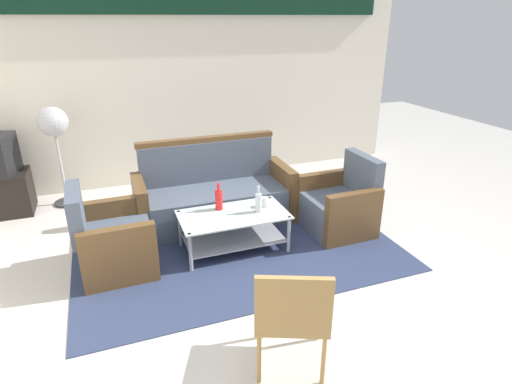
{
  "coord_description": "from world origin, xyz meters",
  "views": [
    {
      "loc": [
        -1.24,
        -3.0,
        2.27
      ],
      "look_at": [
        0.12,
        0.64,
        0.65
      ],
      "focal_mm": 29.59,
      "sensor_mm": 36.0,
      "label": 1
    }
  ],
  "objects_px": {
    "coffee_table": "(233,226)",
    "pedestal_fan": "(54,128)",
    "wicker_chair": "(292,311)",
    "armchair_right": "(339,206)",
    "couch": "(214,197)",
    "cup": "(264,202)",
    "armchair_left": "(113,242)",
    "bottle_clear": "(258,202)",
    "bottle_red": "(219,199)"
  },
  "relations": [
    {
      "from": "coffee_table",
      "to": "pedestal_fan",
      "type": "relative_size",
      "value": 0.87
    },
    {
      "from": "pedestal_fan",
      "to": "wicker_chair",
      "type": "height_order",
      "value": "pedestal_fan"
    },
    {
      "from": "armchair_right",
      "to": "couch",
      "type": "bearing_deg",
      "value": 59.8
    },
    {
      "from": "coffee_table",
      "to": "cup",
      "type": "bearing_deg",
      "value": 10.18
    },
    {
      "from": "armchair_left",
      "to": "bottle_clear",
      "type": "bearing_deg",
      "value": 85.24
    },
    {
      "from": "coffee_table",
      "to": "bottle_red",
      "type": "bearing_deg",
      "value": 122.21
    },
    {
      "from": "armchair_right",
      "to": "pedestal_fan",
      "type": "bearing_deg",
      "value": 56.38
    },
    {
      "from": "cup",
      "to": "pedestal_fan",
      "type": "height_order",
      "value": "pedestal_fan"
    },
    {
      "from": "couch",
      "to": "armchair_right",
      "type": "xyz_separation_m",
      "value": [
        1.27,
        -0.7,
        -0.03
      ]
    },
    {
      "from": "bottle_red",
      "to": "wicker_chair",
      "type": "relative_size",
      "value": 0.35
    },
    {
      "from": "cup",
      "to": "pedestal_fan",
      "type": "bearing_deg",
      "value": 138.45
    },
    {
      "from": "couch",
      "to": "pedestal_fan",
      "type": "bearing_deg",
      "value": -34.64
    },
    {
      "from": "wicker_chair",
      "to": "bottle_clear",
      "type": "bearing_deg",
      "value": 99.46
    },
    {
      "from": "armchair_left",
      "to": "bottle_clear",
      "type": "relative_size",
      "value": 2.99
    },
    {
      "from": "couch",
      "to": "armchair_right",
      "type": "relative_size",
      "value": 2.12
    },
    {
      "from": "armchair_right",
      "to": "pedestal_fan",
      "type": "relative_size",
      "value": 0.67
    },
    {
      "from": "bottle_clear",
      "to": "wicker_chair",
      "type": "relative_size",
      "value": 0.34
    },
    {
      "from": "coffee_table",
      "to": "couch",
      "type": "bearing_deg",
      "value": 90.77
    },
    {
      "from": "bottle_clear",
      "to": "bottle_red",
      "type": "distance_m",
      "value": 0.41
    },
    {
      "from": "couch",
      "to": "bottle_red",
      "type": "relative_size",
      "value": 6.19
    },
    {
      "from": "couch",
      "to": "armchair_left",
      "type": "distance_m",
      "value": 1.35
    },
    {
      "from": "couch",
      "to": "bottle_red",
      "type": "xyz_separation_m",
      "value": [
        -0.09,
        -0.56,
        0.21
      ]
    },
    {
      "from": "couch",
      "to": "coffee_table",
      "type": "bearing_deg",
      "value": 90.99
    },
    {
      "from": "bottle_red",
      "to": "cup",
      "type": "xyz_separation_m",
      "value": [
        0.47,
        -0.1,
        -0.06
      ]
    },
    {
      "from": "cup",
      "to": "wicker_chair",
      "type": "bearing_deg",
      "value": -105.89
    },
    {
      "from": "armchair_left",
      "to": "armchair_right",
      "type": "distance_m",
      "value": 2.45
    },
    {
      "from": "armchair_left",
      "to": "wicker_chair",
      "type": "distance_m",
      "value": 2.05
    },
    {
      "from": "coffee_table",
      "to": "bottle_red",
      "type": "relative_size",
      "value": 3.78
    },
    {
      "from": "armchair_right",
      "to": "bottle_clear",
      "type": "relative_size",
      "value": 2.99
    },
    {
      "from": "armchair_left",
      "to": "bottle_clear",
      "type": "xyz_separation_m",
      "value": [
        1.45,
        -0.09,
        0.23
      ]
    },
    {
      "from": "armchair_right",
      "to": "pedestal_fan",
      "type": "height_order",
      "value": "pedestal_fan"
    },
    {
      "from": "coffee_table",
      "to": "bottle_red",
      "type": "height_order",
      "value": "bottle_red"
    },
    {
      "from": "cup",
      "to": "armchair_right",
      "type": "bearing_deg",
      "value": -3.3
    },
    {
      "from": "couch",
      "to": "bottle_clear",
      "type": "height_order",
      "value": "couch"
    },
    {
      "from": "cup",
      "to": "pedestal_fan",
      "type": "distance_m",
      "value": 2.8
    },
    {
      "from": "armchair_left",
      "to": "armchair_right",
      "type": "bearing_deg",
      "value": 87.9
    },
    {
      "from": "coffee_table",
      "to": "bottle_clear",
      "type": "xyz_separation_m",
      "value": [
        0.26,
        -0.04,
        0.25
      ]
    },
    {
      "from": "armchair_right",
      "to": "bottle_red",
      "type": "height_order",
      "value": "armchair_right"
    },
    {
      "from": "bottle_clear",
      "to": "pedestal_fan",
      "type": "distance_m",
      "value": 2.78
    },
    {
      "from": "armchair_right",
      "to": "pedestal_fan",
      "type": "distance_m",
      "value": 3.57
    },
    {
      "from": "armchair_left",
      "to": "cup",
      "type": "height_order",
      "value": "armchair_left"
    },
    {
      "from": "coffee_table",
      "to": "pedestal_fan",
      "type": "xyz_separation_m",
      "value": [
        -1.69,
        1.89,
        0.74
      ]
    },
    {
      "from": "couch",
      "to": "wicker_chair",
      "type": "xyz_separation_m",
      "value": [
        -0.12,
        -2.42,
        0.18
      ]
    },
    {
      "from": "wicker_chair",
      "to": "cup",
      "type": "bearing_deg",
      "value": 96.97
    },
    {
      "from": "couch",
      "to": "bottle_red",
      "type": "height_order",
      "value": "couch"
    },
    {
      "from": "armchair_left",
      "to": "armchair_right",
      "type": "height_order",
      "value": "same"
    },
    {
      "from": "bottle_clear",
      "to": "pedestal_fan",
      "type": "relative_size",
      "value": 0.22
    },
    {
      "from": "couch",
      "to": "pedestal_fan",
      "type": "distance_m",
      "value": 2.16
    },
    {
      "from": "pedestal_fan",
      "to": "cup",
      "type": "bearing_deg",
      "value": -41.55
    },
    {
      "from": "couch",
      "to": "armchair_left",
      "type": "bearing_deg",
      "value": 29.76
    }
  ]
}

